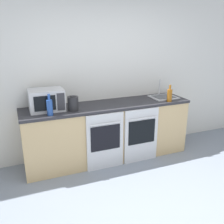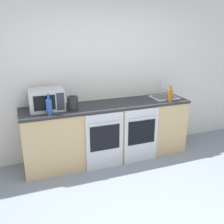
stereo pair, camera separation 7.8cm
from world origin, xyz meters
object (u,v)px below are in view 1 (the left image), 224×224
object	(u,v)px
oven_left	(105,141)
bottle_blue	(50,107)
microwave	(46,100)
kettle	(73,103)
bottle_amber	(170,95)
oven_right	(141,135)
sink	(163,96)

from	to	relation	value
oven_left	bottle_blue	xyz separation A→B (m)	(-0.75, 0.10, 0.59)
microwave	oven_left	bearing A→B (deg)	-25.18
bottle_blue	kettle	distance (m)	0.36
oven_left	bottle_amber	world-z (taller)	bottle_amber
bottle_amber	bottle_blue	bearing A→B (deg)	179.53
oven_left	kettle	world-z (taller)	kettle
oven_right	sink	bearing A→B (deg)	29.56
sink	kettle	bearing A→B (deg)	-175.49
oven_left	sink	world-z (taller)	sink
oven_right	bottle_blue	xyz separation A→B (m)	(-1.35, 0.10, 0.59)
oven_left	bottle_blue	bearing A→B (deg)	172.57
sink	oven_right	bearing A→B (deg)	-150.44
oven_right	kettle	bearing A→B (deg)	168.42
oven_right	microwave	xyz separation A→B (m)	(-1.36, 0.36, 0.63)
bottle_blue	bottle_amber	size ratio (longest dim) A/B	1.09
oven_right	bottle_amber	world-z (taller)	bottle_amber
oven_left	sink	size ratio (longest dim) A/B	2.07
bottle_amber	sink	bearing A→B (deg)	77.89
bottle_blue	kettle	size ratio (longest dim) A/B	1.39
oven_right	bottle_blue	world-z (taller)	bottle_blue
bottle_blue	kettle	bearing A→B (deg)	17.63
oven_left	bottle_blue	world-z (taller)	bottle_blue
oven_left	sink	distance (m)	1.33
oven_right	sink	world-z (taller)	sink
microwave	bottle_blue	distance (m)	0.26
microwave	oven_right	bearing A→B (deg)	-14.66
oven_left	kettle	size ratio (longest dim) A/B	4.13
oven_right	kettle	world-z (taller)	kettle
oven_right	bottle_amber	distance (m)	0.79
oven_right	kettle	distance (m)	1.18
bottle_amber	kettle	bearing A→B (deg)	175.39
bottle_amber	oven_left	bearing A→B (deg)	-175.84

